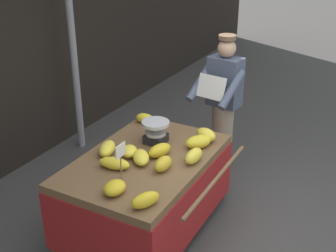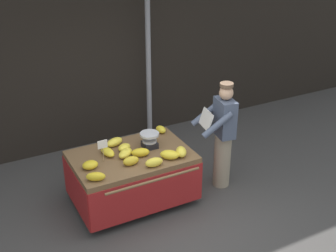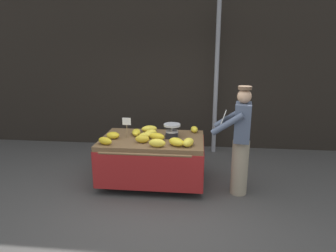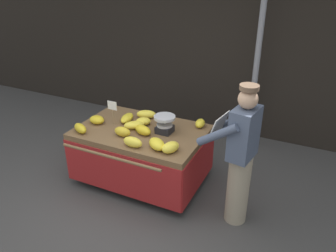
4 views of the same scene
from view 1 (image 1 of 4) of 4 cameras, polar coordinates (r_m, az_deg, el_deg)
ground_plane at (r=4.49m, az=8.59°, el=-14.48°), size 60.00×60.00×0.00m
street_pole at (r=5.71m, az=-12.48°, el=11.75°), size 0.09×0.09×3.17m
banana_cart at (r=4.29m, az=-2.94°, el=-6.60°), size 1.71×1.32×0.80m
weighing_scale at (r=4.40m, az=-1.62°, el=-0.80°), size 0.28×0.28×0.24m
price_sign at (r=3.75m, az=-6.21°, el=-3.66°), size 0.14×0.01×0.34m
banana_bunch_0 at (r=4.18m, az=-1.09°, el=-3.19°), size 0.29×0.21×0.12m
banana_bunch_1 at (r=4.01m, az=-7.02°, el=-4.86°), size 0.18×0.31×0.10m
banana_bunch_2 at (r=4.88m, az=-3.07°, el=1.02°), size 0.15×0.21×0.11m
banana_bunch_3 at (r=3.65m, az=-6.99°, el=-8.02°), size 0.22×0.17×0.11m
banana_bunch_4 at (r=3.48m, az=-2.98°, el=-9.63°), size 0.28×0.21×0.12m
banana_bunch_5 at (r=4.34m, az=3.97°, el=-2.08°), size 0.31×0.29×0.13m
banana_bunch_6 at (r=4.25m, az=-7.94°, el=-2.94°), size 0.31×0.23×0.12m
banana_bunch_7 at (r=4.49m, az=4.99°, el=-1.14°), size 0.23×0.28×0.13m
banana_bunch_8 at (r=4.20m, az=-5.08°, el=-3.30°), size 0.25×0.23×0.10m
banana_bunch_9 at (r=4.08m, az=-3.56°, el=-4.10°), size 0.31×0.29×0.11m
banana_bunch_10 at (r=3.95m, az=-0.64°, el=-4.95°), size 0.23×0.13×0.13m
banana_bunch_11 at (r=4.08m, az=3.38°, el=-3.92°), size 0.26×0.13×0.13m
vendor_person at (r=5.20m, az=7.18°, el=2.65°), size 0.63×0.58×1.71m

